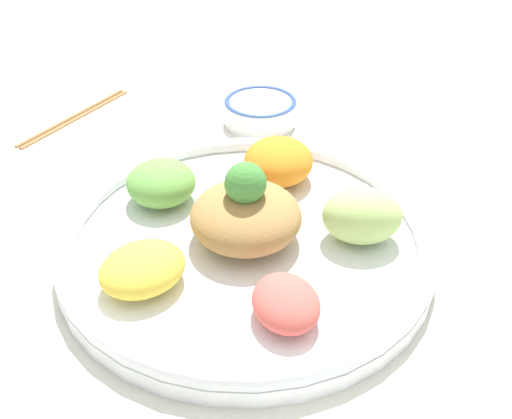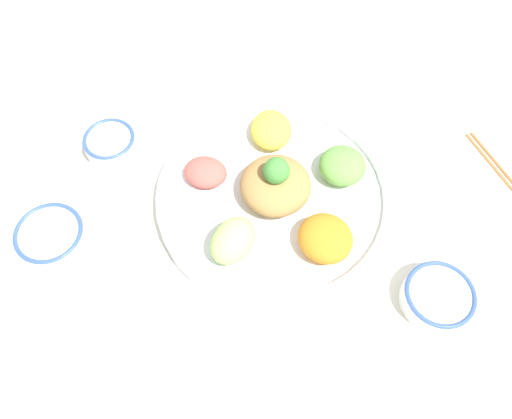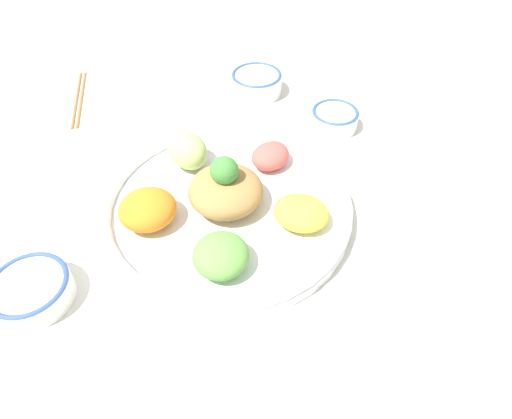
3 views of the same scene
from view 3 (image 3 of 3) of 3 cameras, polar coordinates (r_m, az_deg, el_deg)
name	(u,v)px [view 3 (image 3 of 3)]	position (r m, az deg, el deg)	size (l,w,h in m)	color
ground_plane	(226,199)	(0.72, -4.03, 1.36)	(2.40, 2.40, 0.00)	silver
salad_platter	(225,202)	(0.68, -4.22, 1.00)	(0.40, 0.40, 0.11)	white
sauce_bowl_red	(31,290)	(0.66, -27.80, -9.45)	(0.11, 0.11, 0.04)	white
rice_bowl_blue	(257,82)	(0.97, 0.09, 16.61)	(0.11, 0.11, 0.05)	white
sauce_bowl_dark	(335,118)	(0.88, 10.43, 11.91)	(0.09, 0.09, 0.04)	white
chopsticks_pair_far	(79,98)	(1.03, -22.56, 13.59)	(0.20, 0.12, 0.01)	#9E6B3D
serving_spoon_extra	(403,126)	(0.92, 19.03, 10.43)	(0.11, 0.12, 0.01)	silver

